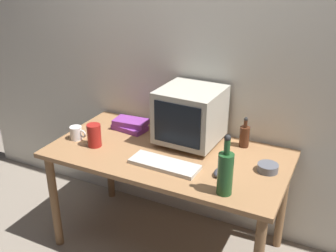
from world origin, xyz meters
TOP-DOWN VIEW (x-y plane):
  - ground_plane at (0.00, 0.00)m, footprint 6.00×6.00m
  - back_wall at (0.00, 0.45)m, footprint 4.00×0.08m
  - desk at (0.00, 0.00)m, footprint 1.50×0.78m
  - crt_monitor at (0.07, 0.19)m, footprint 0.39×0.40m
  - keyboard at (0.06, -0.17)m, footprint 0.42×0.16m
  - computer_mouse at (0.38, -0.12)m, footprint 0.06×0.10m
  - bottle_tall at (0.47, -0.28)m, footprint 0.08×0.08m
  - bottle_short at (0.40, 0.29)m, footprint 0.06×0.06m
  - book_stack at (-0.39, 0.19)m, footprint 0.25×0.17m
  - mug at (-0.63, -0.10)m, footprint 0.12×0.08m
  - cd_spindle at (0.62, 0.04)m, footprint 0.12×0.12m
  - metal_canister at (-0.46, -0.13)m, footprint 0.09×0.09m

SIDE VIEW (x-z plane):
  - ground_plane at x=0.00m, z-range 0.00..0.00m
  - desk at x=0.00m, z-range 0.28..1.01m
  - keyboard at x=0.06m, z-range 0.73..0.76m
  - computer_mouse at x=0.38m, z-range 0.73..0.77m
  - cd_spindle at x=0.62m, z-range 0.73..0.78m
  - book_stack at x=-0.39m, z-range 0.73..0.81m
  - mug at x=-0.63m, z-range 0.73..0.82m
  - metal_canister at x=-0.46m, z-range 0.73..0.88m
  - bottle_short at x=0.40m, z-range 0.71..0.91m
  - bottle_tall at x=0.47m, z-range 0.69..1.03m
  - crt_monitor at x=0.07m, z-range 0.74..1.11m
  - back_wall at x=0.00m, z-range 0.00..2.50m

